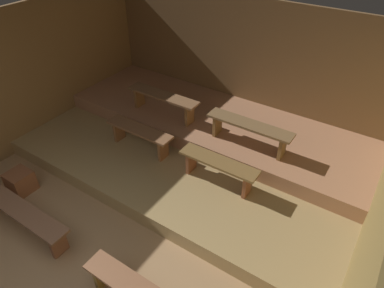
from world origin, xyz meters
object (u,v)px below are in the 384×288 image
at_px(bench_floor_left, 10,205).
at_px(bench_lower_left, 140,134).
at_px(bench_middle_right, 249,129).
at_px(wooden_crate_floor, 21,182).
at_px(bench_lower_right, 218,166).
at_px(bench_middle_left, 163,99).

relative_size(bench_floor_left, bench_lower_left, 1.78).
xyz_separation_m(bench_floor_left, bench_middle_right, (2.04, 2.65, 0.45)).
bearing_deg(wooden_crate_floor, bench_lower_right, 32.06).
relative_size(bench_floor_left, bench_middle_left, 1.56).
bearing_deg(bench_lower_right, bench_lower_left, 180.00).
xyz_separation_m(bench_lower_left, bench_middle_right, (1.49, 0.73, 0.24)).
bearing_deg(bench_floor_left, bench_lower_left, 73.98).
height_order(bench_lower_right, wooden_crate_floor, bench_lower_right).
bearing_deg(wooden_crate_floor, bench_floor_left, -42.72).
height_order(bench_lower_left, bench_middle_left, bench_middle_left).
bearing_deg(bench_middle_left, bench_floor_left, -100.04).
xyz_separation_m(bench_floor_left, bench_middle_left, (0.47, 2.65, 0.45)).
bearing_deg(bench_middle_left, bench_middle_right, 0.00).
bearing_deg(bench_floor_left, bench_middle_right, 52.36).
bearing_deg(bench_middle_right, bench_floor_left, -127.64).
bearing_deg(bench_middle_right, bench_lower_right, -96.55).
xyz_separation_m(bench_floor_left, bench_lower_left, (0.55, 1.92, 0.21)).
height_order(bench_lower_left, wooden_crate_floor, bench_lower_left).
height_order(bench_floor_left, bench_middle_left, bench_middle_left).
height_order(bench_floor_left, bench_middle_right, bench_middle_right).
height_order(bench_lower_right, bench_middle_left, bench_middle_left).
distance_m(bench_lower_right, bench_middle_right, 0.77).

